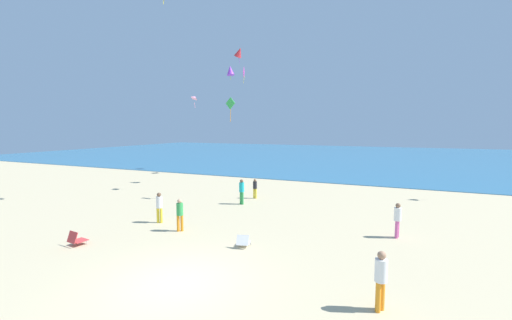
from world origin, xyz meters
name	(u,v)px	position (x,y,z in m)	size (l,w,h in m)	color
ground_plane	(281,210)	(0.00, 10.00, 0.00)	(120.00, 120.00, 0.00)	#C6B58C
ocean_water	(359,156)	(0.00, 50.68, 0.03)	(120.00, 60.00, 0.05)	teal
beach_chair_mid_beach	(76,239)	(-5.88, 1.01, 0.28)	(0.64, 0.71, 0.63)	#D13D3D
beach_chair_far_left	(243,241)	(0.60, 3.65, 0.25)	(0.64, 0.73, 0.54)	white
person_0	(381,277)	(6.03, 0.89, 0.96)	(0.45, 0.45, 1.66)	orange
person_1	(398,218)	(6.39, 7.49, 0.91)	(0.38, 0.38, 1.58)	#D8599E
person_2	(242,190)	(-2.85, 10.49, 0.94)	(0.43, 0.43, 1.62)	green
person_3	(255,187)	(-2.78, 12.45, 0.79)	(0.31, 0.31, 1.37)	yellow
person_4	(180,213)	(-3.09, 4.34, 0.90)	(0.43, 0.43, 1.56)	orange
person_5	(159,205)	(-4.92, 5.07, 0.91)	(0.39, 0.39, 1.58)	yellow
kite_green	(230,104)	(-4.11, 11.41, 6.49)	(0.80, 0.22, 1.64)	green
kite_red	(239,52)	(-10.55, 25.60, 13.32)	(1.46, 1.23, 1.82)	red
kite_purple	(230,70)	(-7.14, 17.12, 9.77)	(0.98, 0.94, 1.23)	purple
kite_pink	(195,98)	(-8.18, 13.32, 7.21)	(0.73, 0.70, 0.98)	pink
kite_magenta	(244,72)	(-8.74, 23.07, 10.60)	(0.41, 1.05, 1.68)	#DB3DA8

